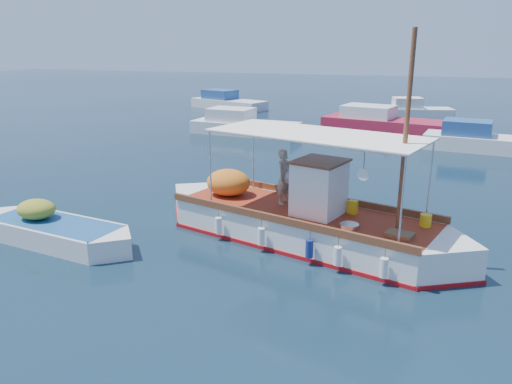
% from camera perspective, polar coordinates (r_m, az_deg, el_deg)
% --- Properties ---
extents(ground, '(160.00, 160.00, 0.00)m').
position_cam_1_polar(ground, '(14.95, 4.34, -5.44)').
color(ground, black).
rests_on(ground, ground).
extents(fishing_caique, '(9.71, 4.73, 6.18)m').
position_cam_1_polar(fishing_caique, '(14.79, 5.13, -3.46)').
color(fishing_caique, white).
rests_on(fishing_caique, ground).
extents(dinghy, '(5.61, 2.19, 1.38)m').
position_cam_1_polar(dinghy, '(15.79, -22.03, -4.32)').
color(dinghy, white).
rests_on(dinghy, ground).
extents(bg_boat_nw, '(7.05, 2.97, 1.80)m').
position_cam_1_polar(bg_boat_nw, '(32.26, -1.55, 7.54)').
color(bg_boat_nw, silver).
rests_on(bg_boat_nw, ground).
extents(bg_boat_n, '(8.58, 4.54, 1.80)m').
position_cam_1_polar(bg_boat_n, '(34.55, 14.19, 7.65)').
color(bg_boat_n, '#A41B31').
rests_on(bg_boat_n, ground).
extents(bg_boat_ne, '(6.37, 3.06, 1.80)m').
position_cam_1_polar(bg_boat_ne, '(29.71, 24.23, 5.28)').
color(bg_boat_ne, silver).
rests_on(bg_boat_ne, ground).
extents(bg_boat_far_w, '(7.46, 4.62, 1.80)m').
position_cam_1_polar(bg_boat_far_w, '(45.11, -3.35, 10.14)').
color(bg_boat_far_w, silver).
rests_on(bg_boat_far_w, ground).
extents(bg_boat_far_n, '(5.54, 3.20, 1.80)m').
position_cam_1_polar(bg_boat_far_n, '(40.81, 17.70, 8.70)').
color(bg_boat_far_n, silver).
rests_on(bg_boat_far_n, ground).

